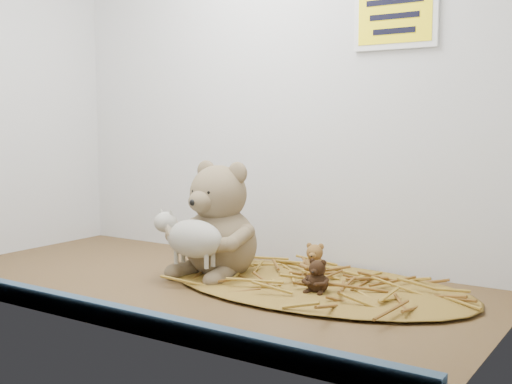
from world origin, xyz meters
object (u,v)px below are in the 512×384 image
Objects in this scene: mini_teddy_brown at (318,274)px; main_teddy at (220,219)px; mini_teddy_tan at (315,258)px; toy_lamb at (194,239)px.

main_teddy is at bearing 167.75° from mini_teddy_brown.
main_teddy is at bearing -171.19° from mini_teddy_tan.
mini_teddy_brown is (25.73, -3.99, -7.96)cm from main_teddy.
mini_teddy_tan is 12.88cm from mini_teddy_brown.
mini_teddy_brown is at bearing -71.29° from mini_teddy_tan.
mini_teddy_brown is (6.49, -11.13, -0.32)cm from mini_teddy_tan.
toy_lamb reaches higher than mini_teddy_tan.
toy_lamb is 2.65× the size of mini_teddy_brown.
mini_teddy_brown is (25.73, 4.91, -4.97)cm from toy_lamb.
main_teddy reaches higher than toy_lamb.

